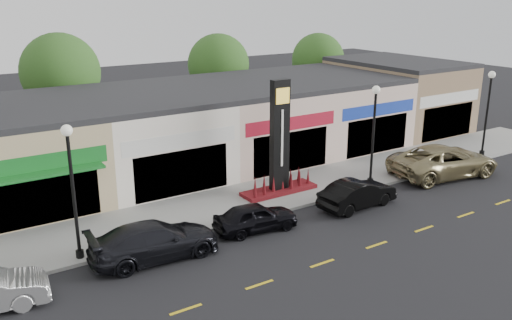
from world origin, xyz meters
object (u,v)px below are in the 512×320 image
at_px(car_black_conv, 358,194).
at_px(car_gold_suv, 444,161).
at_px(lamp_west_near, 72,179).
at_px(lamp_east_near, 374,125).
at_px(lamp_east_far, 488,105).
at_px(car_black_sedan, 256,217).
at_px(car_dark_sedan, 155,241).
at_px(pylon_sign, 279,154).

bearing_deg(car_black_conv, car_gold_suv, -87.35).
height_order(lamp_west_near, lamp_east_near, same).
distance_m(lamp_east_near, car_gold_suv, 5.56).
bearing_deg(lamp_east_far, car_black_conv, -171.63).
bearing_deg(lamp_east_near, lamp_west_near, 180.00).
xyz_separation_m(lamp_west_near, car_black_conv, (13.27, -1.87, -2.77)).
xyz_separation_m(lamp_west_near, car_black_sedan, (7.47, -1.44, -2.82)).
bearing_deg(lamp_east_near, car_black_sedan, -170.42).
bearing_deg(lamp_west_near, lamp_east_far, 0.00).
relative_size(lamp_east_near, car_black_conv, 1.27).
bearing_deg(car_gold_suv, lamp_west_near, 96.04).
height_order(lamp_east_far, car_gold_suv, lamp_east_far).
height_order(car_dark_sedan, car_gold_suv, car_gold_suv).
height_order(lamp_east_near, lamp_east_far, same).
distance_m(car_black_sedan, car_black_conv, 5.81).
xyz_separation_m(lamp_east_far, car_dark_sedan, (-23.38, -1.44, -2.71)).
bearing_deg(lamp_west_near, car_black_conv, -8.03).
xyz_separation_m(car_dark_sedan, car_gold_suv, (18.20, 0.40, 0.16)).
relative_size(car_black_conv, car_gold_suv, 0.65).
relative_size(car_dark_sedan, car_black_sedan, 1.37).
distance_m(car_dark_sedan, car_gold_suv, 18.21).
relative_size(lamp_east_near, car_gold_suv, 0.83).
distance_m(car_dark_sedan, car_black_conv, 10.66).
bearing_deg(car_dark_sedan, lamp_west_near, 64.27).
height_order(pylon_sign, car_gold_suv, pylon_sign).
distance_m(lamp_east_near, pylon_sign, 5.42).
bearing_deg(pylon_sign, car_dark_sedan, -159.45).
xyz_separation_m(lamp_east_far, car_black_conv, (-12.73, -1.87, -2.77)).
bearing_deg(lamp_east_far, pylon_sign, 173.54).
relative_size(car_black_sedan, car_black_conv, 0.89).
height_order(lamp_east_near, car_dark_sedan, lamp_east_near).
distance_m(car_black_conv, car_gold_suv, 7.60).
height_order(pylon_sign, car_dark_sedan, pylon_sign).
xyz_separation_m(lamp_west_near, lamp_east_far, (26.00, 0.00, 0.00)).
height_order(lamp_east_near, car_black_conv, lamp_east_near).
bearing_deg(car_black_sedan, pylon_sign, -41.28).
xyz_separation_m(lamp_east_near, car_dark_sedan, (-13.38, -1.44, -2.71)).
xyz_separation_m(lamp_east_near, lamp_east_far, (10.00, 0.00, 0.00)).
distance_m(pylon_sign, car_dark_sedan, 9.08).
relative_size(lamp_east_near, car_black_sedan, 1.43).
xyz_separation_m(lamp_east_near, car_black_sedan, (-8.53, -1.44, -2.82)).
relative_size(lamp_east_near, pylon_sign, 0.91).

